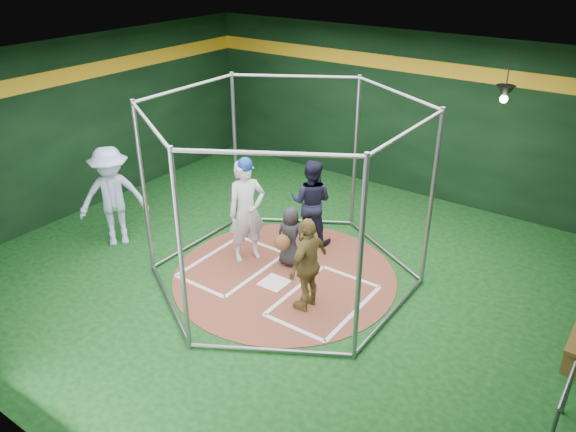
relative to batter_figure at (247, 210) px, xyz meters
The scene contains 13 objects.
room_shell 1.19m from the batter_figure, ahead, with size 10.10×9.10×3.53m.
clay_disc 1.30m from the batter_figure, ahead, with size 3.80×3.80×0.01m, color brown.
home_plate 1.35m from the batter_figure, 24.65° to the right, with size 0.43×0.43×0.01m, color white.
batter_box_left 1.01m from the batter_figure, 101.34° to the right, with size 1.17×1.77×0.01m.
batter_box_right 2.09m from the batter_figure, 10.93° to the right, with size 1.17×1.77×0.01m.
batting_cage 1.04m from the batter_figure, ahead, with size 4.05×4.67×3.00m.
pendant_lamp_near 4.99m from the batter_figure, 48.63° to the left, with size 0.34×0.34×0.90m.
batter_figure is the anchor object (origin of this frame).
visitor_leopard 1.81m from the batter_figure, 20.17° to the right, with size 0.89×0.37×1.53m, color #A28845.
catcher_figure 0.88m from the batter_figure, 18.27° to the left, with size 0.57×0.59×1.09m.
umpire 1.30m from the batter_figure, 63.42° to the left, with size 0.79×0.62×1.63m, color black.
bystander_blue 2.55m from the batter_figure, 157.73° to the right, with size 1.23×0.70×1.90m, color #A2B3D7.
steel_railing 5.56m from the batter_figure, 11.45° to the right, with size 0.05×0.94×0.81m.
Camera 1 is at (4.74, -6.59, 5.21)m, focal length 35.00 mm.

